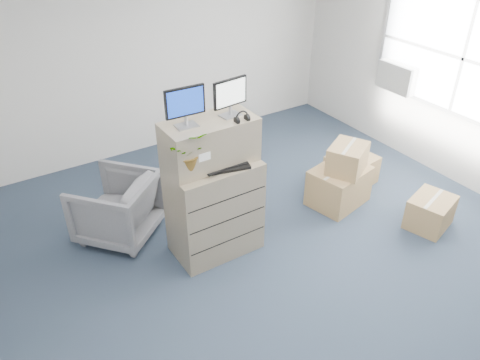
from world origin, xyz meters
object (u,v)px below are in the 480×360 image
(potted_plant, at_px, (188,156))
(keyboard, at_px, (223,167))
(office_chair, at_px, (116,205))
(filing_cabinet_lower, at_px, (215,208))
(monitor_left, at_px, (185,105))
(monitor_right, at_px, (230,95))
(water_bottle, at_px, (216,147))

(potted_plant, bearing_deg, keyboard, -4.85)
(potted_plant, height_order, office_chair, potted_plant)
(filing_cabinet_lower, height_order, monitor_left, monitor_left)
(monitor_right, bearing_deg, keyboard, -147.17)
(keyboard, bearing_deg, office_chair, 147.36)
(filing_cabinet_lower, distance_m, office_chair, 1.19)
(monitor_left, xyz_separation_m, potted_plant, (-0.07, -0.14, -0.47))
(monitor_left, relative_size, potted_plant, 0.91)
(water_bottle, bearing_deg, office_chair, 141.20)
(monitor_left, height_order, office_chair, monitor_left)
(keyboard, xyz_separation_m, water_bottle, (0.04, 0.20, 0.13))
(office_chair, bearing_deg, monitor_left, 86.85)
(filing_cabinet_lower, distance_m, keyboard, 0.59)
(keyboard, height_order, potted_plant, potted_plant)
(monitor_left, bearing_deg, filing_cabinet_lower, -10.85)
(monitor_left, relative_size, water_bottle, 1.39)
(keyboard, relative_size, office_chair, 0.62)
(potted_plant, bearing_deg, filing_cabinet_lower, 14.84)
(filing_cabinet_lower, xyz_separation_m, keyboard, (0.05, -0.12, 0.57))
(potted_plant, bearing_deg, monitor_left, 62.05)
(filing_cabinet_lower, bearing_deg, monitor_left, 167.10)
(monitor_left, distance_m, potted_plant, 0.49)
(water_bottle, relative_size, potted_plant, 0.66)
(monitor_right, xyz_separation_m, office_chair, (-1.09, 0.79, -1.38))
(monitor_left, xyz_separation_m, keyboard, (0.30, -0.17, -0.69))
(water_bottle, height_order, office_chair, water_bottle)
(filing_cabinet_lower, relative_size, monitor_right, 2.82)
(monitor_left, xyz_separation_m, water_bottle, (0.34, 0.02, -0.56))
(filing_cabinet_lower, relative_size, potted_plant, 2.50)
(monitor_right, bearing_deg, filing_cabinet_lower, -177.67)
(monitor_left, bearing_deg, monitor_right, 0.05)
(keyboard, bearing_deg, water_bottle, 93.64)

